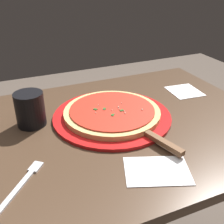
{
  "coord_description": "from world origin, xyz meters",
  "views": [
    {
      "loc": [
        0.29,
        0.67,
        1.17
      ],
      "look_at": [
        -0.01,
        -0.04,
        0.76
      ],
      "focal_mm": 44.82,
      "sensor_mm": 36.0,
      "label": 1
    }
  ],
  "objects": [
    {
      "name": "napkin_loose_left",
      "position": [
        -0.01,
        0.24,
        0.74
      ],
      "size": [
        0.18,
        0.15,
        0.0
      ],
      "primitive_type": "cube",
      "rotation": [
        0.0,
        0.0,
        -0.37
      ],
      "color": "white",
      "rests_on": "restaurant_table"
    },
    {
      "name": "fork",
      "position": [
        0.29,
        0.16,
        0.74
      ],
      "size": [
        0.13,
        0.15,
        0.0
      ],
      "color": "silver",
      "rests_on": "restaurant_table"
    },
    {
      "name": "serving_plate",
      "position": [
        -0.01,
        -0.04,
        0.75
      ],
      "size": [
        0.37,
        0.37,
        0.01
      ],
      "primitive_type": "cylinder",
      "color": "red",
      "rests_on": "restaurant_table"
    },
    {
      "name": "pizza",
      "position": [
        -0.01,
        -0.04,
        0.76
      ],
      "size": [
        0.3,
        0.3,
        0.02
      ],
      "color": "#DBB26B",
      "rests_on": "serving_plate"
    },
    {
      "name": "cup_tall_drink",
      "position": [
        0.23,
        -0.1,
        0.79
      ],
      "size": [
        0.09,
        0.09,
        0.1
      ],
      "primitive_type": "cylinder",
      "color": "black",
      "rests_on": "restaurant_table"
    },
    {
      "name": "napkin_folded_right",
      "position": [
        -0.35,
        -0.12,
        0.74
      ],
      "size": [
        0.12,
        0.13,
        0.0
      ],
      "primitive_type": "cube",
      "rotation": [
        0.0,
        0.0,
        -0.09
      ],
      "color": "white",
      "rests_on": "restaurant_table"
    },
    {
      "name": "restaurant_table",
      "position": [
        0.0,
        0.0,
        0.59
      ],
      "size": [
        0.98,
        0.71,
        0.74
      ],
      "color": "black",
      "rests_on": "ground_plane"
    },
    {
      "name": "pizza_server",
      "position": [
        -0.06,
        0.12,
        0.76
      ],
      "size": [
        0.1,
        0.22,
        0.01
      ],
      "color": "silver",
      "rests_on": "serving_plate"
    }
  ]
}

